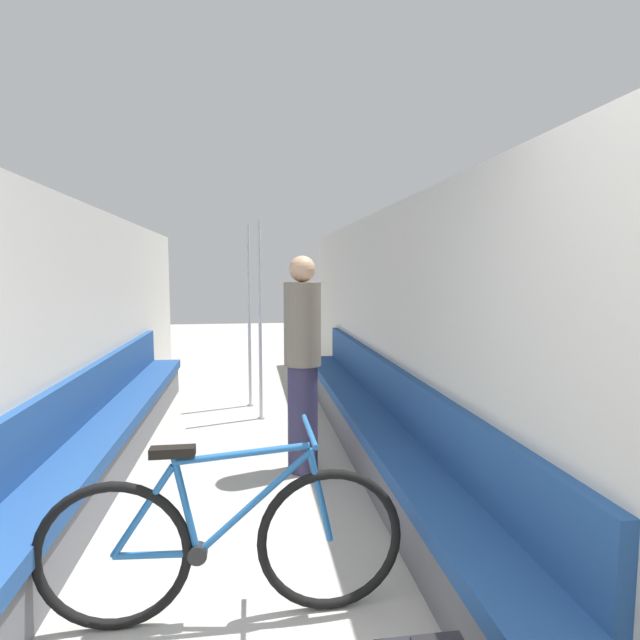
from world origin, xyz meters
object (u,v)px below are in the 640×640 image
object	(u,v)px
bench_seat_row_left	(105,438)
grab_pole_far	(249,319)
bicycle	(224,543)
passenger_standing	(303,361)
bench_seat_row_right	(372,426)
grab_pole_near	(260,324)

from	to	relation	value
bench_seat_row_left	grab_pole_far	world-z (taller)	grab_pole_far
bicycle	passenger_standing	xyz separation A→B (m)	(0.55, 1.71, 0.54)
bicycle	bench_seat_row_left	bearing A→B (deg)	129.93
bench_seat_row_left	passenger_standing	size ratio (longest dim) A/B	3.16
grab_pole_far	bicycle	bearing A→B (deg)	-91.91
bench_seat_row_right	bicycle	xyz separation A→B (m)	(-1.18, -1.89, 0.09)
passenger_standing	bench_seat_row_left	bearing A→B (deg)	-165.51
bicycle	grab_pole_near	bearing A→B (deg)	96.64
bicycle	passenger_standing	world-z (taller)	passenger_standing
bicycle	grab_pole_near	xyz separation A→B (m)	(0.24, 3.22, 0.69)
bench_seat_row_right	grab_pole_far	bearing A→B (deg)	119.27
bench_seat_row_right	passenger_standing	world-z (taller)	passenger_standing
bicycle	grab_pole_near	size ratio (longest dim) A/B	0.77
bench_seat_row_right	passenger_standing	xyz separation A→B (m)	(-0.63, -0.19, 0.62)
bench_seat_row_left	bicycle	xyz separation A→B (m)	(1.05, -1.89, 0.09)
passenger_standing	grab_pole_near	bearing A→B (deg)	122.66
grab_pole_near	passenger_standing	size ratio (longest dim) A/B	1.24
bench_seat_row_right	grab_pole_near	bearing A→B (deg)	125.31
bench_seat_row_left	passenger_standing	xyz separation A→B (m)	(1.60, -0.19, 0.62)
bench_seat_row_left	grab_pole_near	world-z (taller)	grab_pole_near
bench_seat_row_left	bench_seat_row_right	world-z (taller)	same
bench_seat_row_left	grab_pole_near	xyz separation A→B (m)	(1.29, 1.32, 0.78)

